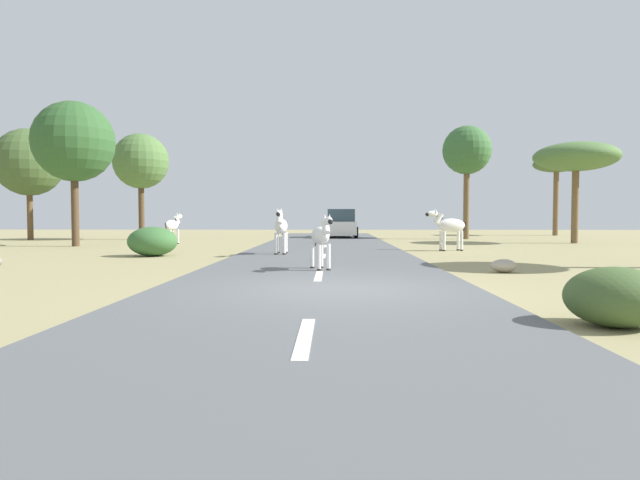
# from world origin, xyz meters

# --- Properties ---
(ground_plane) EXTENTS (90.00, 90.00, 0.00)m
(ground_plane) POSITION_xyz_m (0.00, 0.00, 0.00)
(ground_plane) COLOR #998E60
(road) EXTENTS (6.00, 64.00, 0.05)m
(road) POSITION_xyz_m (-0.47, 0.00, 0.03)
(road) COLOR #56595B
(road) RESTS_ON ground_plane
(lane_markings) EXTENTS (0.16, 56.00, 0.01)m
(lane_markings) POSITION_xyz_m (-0.47, -1.00, 0.05)
(lane_markings) COLOR silver
(lane_markings) RESTS_ON road
(zebra_0) EXTENTS (0.67, 1.40, 1.36)m
(zebra_0) POSITION_xyz_m (-0.45, 3.48, 0.86)
(zebra_0) COLOR silver
(zebra_0) RESTS_ON road
(zebra_1) EXTENTS (0.44, 1.68, 1.58)m
(zebra_1) POSITION_xyz_m (-1.95, 8.92, 0.99)
(zebra_1) COLOR silver
(zebra_1) RESTS_ON road
(zebra_2) EXTENTS (1.71, 0.72, 1.64)m
(zebra_2) POSITION_xyz_m (4.40, 11.59, 0.98)
(zebra_2) COLOR silver
(zebra_2) RESTS_ON ground_plane
(zebra_4) EXTENTS (0.67, 1.59, 1.53)m
(zebra_4) POSITION_xyz_m (-7.94, 16.50, 0.91)
(zebra_4) COLOR silver
(zebra_4) RESTS_ON ground_plane
(car_0) EXTENTS (2.03, 4.35, 1.74)m
(car_0) POSITION_xyz_m (0.36, 24.10, 0.85)
(car_0) COLOR white
(car_0) RESTS_ON road
(tree_0) EXTENTS (3.17, 3.17, 5.55)m
(tree_0) POSITION_xyz_m (15.55, 28.95, 4.86)
(tree_0) COLOR brown
(tree_0) RESTS_ON ground_plane
(tree_1) EXTENTS (3.80, 3.80, 6.32)m
(tree_1) POSITION_xyz_m (-17.42, 20.90, 4.41)
(tree_1) COLOR brown
(tree_1) RESTS_ON ground_plane
(tree_2) EXTENTS (3.19, 3.19, 6.14)m
(tree_2) POSITION_xyz_m (-11.27, 21.64, 4.51)
(tree_2) COLOR #4C3823
(tree_2) RESTS_ON ground_plane
(tree_4) EXTENTS (4.09, 4.09, 5.04)m
(tree_4) POSITION_xyz_m (11.98, 17.79, 4.28)
(tree_4) COLOR brown
(tree_4) RESTS_ON ground_plane
(tree_5) EXTENTS (3.57, 3.57, 6.48)m
(tree_5) POSITION_xyz_m (-11.75, 14.46, 4.67)
(tree_5) COLOR #4C3823
(tree_5) RESTS_ON ground_plane
(tree_7) EXTENTS (2.86, 2.86, 6.70)m
(tree_7) POSITION_xyz_m (7.78, 22.75, 5.20)
(tree_7) COLOR brown
(tree_7) RESTS_ON ground_plane
(bush_1) EXTENTS (1.23, 1.11, 0.74)m
(bush_1) POSITION_xyz_m (3.31, -3.13, 0.37)
(bush_1) COLOR #425B2D
(bush_1) RESTS_ON ground_plane
(bush_3) EXTENTS (1.67, 1.50, 1.00)m
(bush_3) POSITION_xyz_m (-6.28, 8.52, 0.50)
(bush_3) COLOR #386633
(bush_3) RESTS_ON ground_plane
(rock_1) EXTENTS (0.63, 0.44, 0.32)m
(rock_1) POSITION_xyz_m (3.96, 3.36, 0.16)
(rock_1) COLOR #A89E8C
(rock_1) RESTS_ON ground_plane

